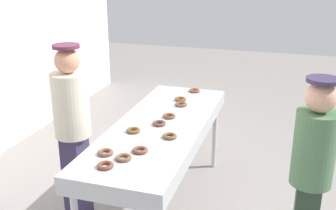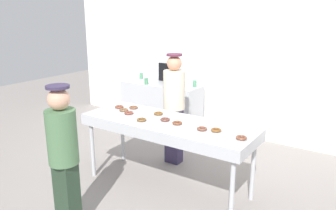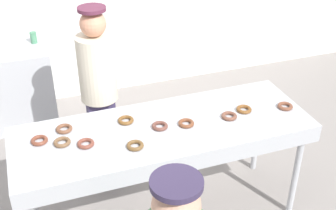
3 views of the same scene
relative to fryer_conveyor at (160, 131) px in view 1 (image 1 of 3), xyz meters
name	(u,v)px [view 1 (image 1 of 3)]	position (x,y,z in m)	size (l,w,h in m)	color
ground_plane	(161,210)	(0.00, 0.00, -0.88)	(16.00, 16.00, 0.00)	gray
fryer_conveyor	(160,131)	(0.00, 0.00, 0.00)	(2.35, 0.82, 0.95)	#B7BABF
chocolate_donut_0	(159,123)	(-0.03, 0.00, 0.09)	(0.13, 0.13, 0.03)	brown
chocolate_donut_1	(169,116)	(0.18, -0.03, 0.09)	(0.13, 0.13, 0.03)	brown
chocolate_donut_2	(105,153)	(-0.74, 0.21, 0.09)	(0.13, 0.13, 0.03)	brown
chocolate_donut_3	(181,104)	(0.54, -0.05, 0.09)	(0.13, 0.13, 0.03)	brown
chocolate_donut_4	(180,99)	(0.70, 0.00, 0.09)	(0.13, 0.13, 0.03)	brown
chocolate_donut_5	(170,136)	(-0.28, -0.18, 0.09)	(0.13, 0.13, 0.03)	brown
chocolate_donut_6	(194,91)	(1.05, -0.07, 0.09)	(0.13, 0.13, 0.03)	brown
chocolate_donut_7	(140,150)	(-0.62, -0.03, 0.09)	(0.13, 0.13, 0.03)	brown
chocolate_donut_8	(123,158)	(-0.78, 0.04, 0.09)	(0.13, 0.13, 0.03)	brown
chocolate_donut_9	(105,165)	(-0.93, 0.12, 0.09)	(0.13, 0.13, 0.03)	brown
chocolate_donut_10	(133,130)	(-0.26, 0.17, 0.09)	(0.13, 0.13, 0.03)	brown
worker_baker	(73,126)	(-0.36, 0.72, 0.11)	(0.33, 0.33, 1.73)	#332B4B
customer_waiting	(312,168)	(-0.41, -1.35, 0.04)	(0.32, 0.32, 1.63)	#263A29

